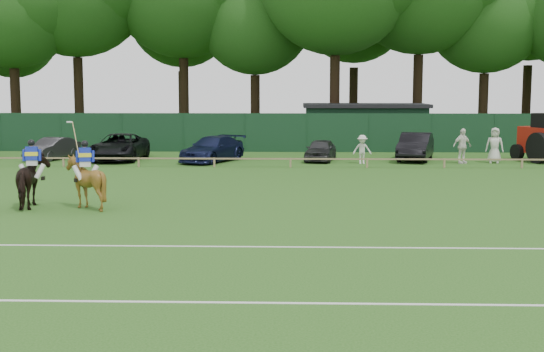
{
  "coord_description": "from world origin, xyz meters",
  "views": [
    {
      "loc": [
        1.21,
        -19.81,
        4.23
      ],
      "look_at": [
        0.5,
        3.0,
        1.4
      ],
      "focal_mm": 48.0,
      "sensor_mm": 36.0,
      "label": 1
    }
  ],
  "objects_px": {
    "sedan_grey": "(52,149)",
    "sedan_navy": "(213,149)",
    "suv_black": "(120,147)",
    "estate_black": "(415,147)",
    "horse_dark": "(33,181)",
    "spectator_mid": "(462,146)",
    "hatch_grey": "(321,150)",
    "spectator_left": "(362,149)",
    "spectator_right": "(495,145)",
    "horse_chestnut": "(86,182)",
    "utility_shed": "(365,126)"
  },
  "relations": [
    {
      "from": "sedan_grey",
      "to": "sedan_navy",
      "type": "height_order",
      "value": "sedan_navy"
    },
    {
      "from": "suv_black",
      "to": "estate_black",
      "type": "bearing_deg",
      "value": 2.62
    },
    {
      "from": "horse_dark",
      "to": "spectator_mid",
      "type": "height_order",
      "value": "spectator_mid"
    },
    {
      "from": "suv_black",
      "to": "hatch_grey",
      "type": "xyz_separation_m",
      "value": [
        11.54,
        -0.13,
        -0.13
      ]
    },
    {
      "from": "horse_dark",
      "to": "suv_black",
      "type": "xyz_separation_m",
      "value": [
        -0.91,
        16.4,
        -0.18
      ]
    },
    {
      "from": "suv_black",
      "to": "sedan_navy",
      "type": "relative_size",
      "value": 1.11
    },
    {
      "from": "suv_black",
      "to": "spectator_left",
      "type": "relative_size",
      "value": 3.45
    },
    {
      "from": "spectator_left",
      "to": "sedan_grey",
      "type": "bearing_deg",
      "value": 172.36
    },
    {
      "from": "spectator_mid",
      "to": "spectator_right",
      "type": "height_order",
      "value": "spectator_right"
    },
    {
      "from": "hatch_grey",
      "to": "spectator_left",
      "type": "relative_size",
      "value": 2.32
    },
    {
      "from": "hatch_grey",
      "to": "spectator_mid",
      "type": "distance_m",
      "value": 7.81
    },
    {
      "from": "sedan_navy",
      "to": "estate_black",
      "type": "bearing_deg",
      "value": 29.66
    },
    {
      "from": "horse_dark",
      "to": "horse_chestnut",
      "type": "bearing_deg",
      "value": 161.16
    },
    {
      "from": "estate_black",
      "to": "spectator_mid",
      "type": "bearing_deg",
      "value": -20.15
    },
    {
      "from": "horse_dark",
      "to": "hatch_grey",
      "type": "height_order",
      "value": "horse_dark"
    },
    {
      "from": "spectator_mid",
      "to": "horse_chestnut",
      "type": "bearing_deg",
      "value": -159.96
    },
    {
      "from": "spectator_left",
      "to": "spectator_mid",
      "type": "relative_size",
      "value": 0.82
    },
    {
      "from": "spectator_mid",
      "to": "spectator_right",
      "type": "bearing_deg",
      "value": -14.32
    },
    {
      "from": "horse_chestnut",
      "to": "sedan_navy",
      "type": "xyz_separation_m",
      "value": [
        2.59,
        15.91,
        -0.22
      ]
    },
    {
      "from": "sedan_grey",
      "to": "sedan_navy",
      "type": "xyz_separation_m",
      "value": [
        9.39,
        -0.85,
        0.07
      ]
    },
    {
      "from": "hatch_grey",
      "to": "spectator_left",
      "type": "distance_m",
      "value": 2.65
    },
    {
      "from": "spectator_right",
      "to": "sedan_grey",
      "type": "bearing_deg",
      "value": -167.35
    },
    {
      "from": "horse_chestnut",
      "to": "sedan_navy",
      "type": "distance_m",
      "value": 16.13
    },
    {
      "from": "spectator_left",
      "to": "spectator_mid",
      "type": "xyz_separation_m",
      "value": [
        5.5,
        0.34,
        0.18
      ]
    },
    {
      "from": "suv_black",
      "to": "horse_dark",
      "type": "bearing_deg",
      "value": -85.57
    },
    {
      "from": "sedan_navy",
      "to": "estate_black",
      "type": "height_order",
      "value": "estate_black"
    },
    {
      "from": "utility_shed",
      "to": "spectator_mid",
      "type": "bearing_deg",
      "value": -65.68
    },
    {
      "from": "sedan_navy",
      "to": "horse_chestnut",
      "type": "bearing_deg",
      "value": -75.12
    },
    {
      "from": "horse_dark",
      "to": "suv_black",
      "type": "height_order",
      "value": "horse_dark"
    },
    {
      "from": "spectator_left",
      "to": "utility_shed",
      "type": "height_order",
      "value": "utility_shed"
    },
    {
      "from": "sedan_navy",
      "to": "estate_black",
      "type": "relative_size",
      "value": 1.03
    },
    {
      "from": "horse_chestnut",
      "to": "spectator_mid",
      "type": "height_order",
      "value": "spectator_mid"
    },
    {
      "from": "horse_chestnut",
      "to": "sedan_navy",
      "type": "bearing_deg",
      "value": -109.66
    },
    {
      "from": "estate_black",
      "to": "spectator_left",
      "type": "relative_size",
      "value": 3.02
    },
    {
      "from": "spectator_left",
      "to": "utility_shed",
      "type": "xyz_separation_m",
      "value": [
        1.09,
        10.09,
        0.75
      ]
    },
    {
      "from": "spectator_right",
      "to": "hatch_grey",
      "type": "bearing_deg",
      "value": -169.77
    },
    {
      "from": "horse_dark",
      "to": "hatch_grey",
      "type": "distance_m",
      "value": 19.44
    },
    {
      "from": "estate_black",
      "to": "spectator_mid",
      "type": "height_order",
      "value": "spectator_mid"
    },
    {
      "from": "utility_shed",
      "to": "hatch_grey",
      "type": "bearing_deg",
      "value": -110.97
    },
    {
      "from": "sedan_grey",
      "to": "spectator_left",
      "type": "bearing_deg",
      "value": 11.91
    },
    {
      "from": "spectator_right",
      "to": "sedan_navy",
      "type": "bearing_deg",
      "value": -165.74
    },
    {
      "from": "hatch_grey",
      "to": "utility_shed",
      "type": "relative_size",
      "value": 0.44
    },
    {
      "from": "utility_shed",
      "to": "spectator_right",
      "type": "bearing_deg",
      "value": -56.54
    },
    {
      "from": "suv_black",
      "to": "horse_chestnut",
      "type": "bearing_deg",
      "value": -79.02
    },
    {
      "from": "suv_black",
      "to": "utility_shed",
      "type": "bearing_deg",
      "value": 31.08
    },
    {
      "from": "utility_shed",
      "to": "horse_dark",
      "type": "bearing_deg",
      "value": -119.23
    },
    {
      "from": "horse_dark",
      "to": "sedan_navy",
      "type": "bearing_deg",
      "value": -118.35
    },
    {
      "from": "horse_chestnut",
      "to": "sedan_grey",
      "type": "relative_size",
      "value": 0.48
    },
    {
      "from": "suv_black",
      "to": "hatch_grey",
      "type": "distance_m",
      "value": 11.54
    },
    {
      "from": "horse_chestnut",
      "to": "spectator_mid",
      "type": "relative_size",
      "value": 0.96
    }
  ]
}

